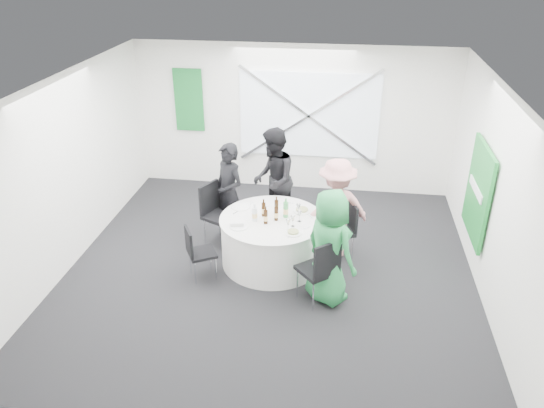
# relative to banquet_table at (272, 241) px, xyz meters

# --- Properties ---
(floor) EXTENTS (6.00, 6.00, 0.00)m
(floor) POSITION_rel_banquet_table_xyz_m (0.00, -0.20, -0.38)
(floor) COLOR black
(floor) RESTS_ON ground
(ceiling) EXTENTS (6.00, 6.00, 0.00)m
(ceiling) POSITION_rel_banquet_table_xyz_m (0.00, -0.20, 2.42)
(ceiling) COLOR white
(ceiling) RESTS_ON wall_back
(wall_back) EXTENTS (6.00, 0.00, 6.00)m
(wall_back) POSITION_rel_banquet_table_xyz_m (0.00, 2.80, 1.02)
(wall_back) COLOR white
(wall_back) RESTS_ON floor
(wall_front) EXTENTS (6.00, 0.00, 6.00)m
(wall_front) POSITION_rel_banquet_table_xyz_m (0.00, -3.20, 1.02)
(wall_front) COLOR white
(wall_front) RESTS_ON floor
(wall_left) EXTENTS (0.00, 6.00, 6.00)m
(wall_left) POSITION_rel_banquet_table_xyz_m (-3.00, -0.20, 1.02)
(wall_left) COLOR white
(wall_left) RESTS_ON floor
(wall_right) EXTENTS (0.00, 6.00, 6.00)m
(wall_right) POSITION_rel_banquet_table_xyz_m (3.00, -0.20, 1.02)
(wall_right) COLOR white
(wall_right) RESTS_ON floor
(window_panel) EXTENTS (2.60, 0.03, 1.60)m
(window_panel) POSITION_rel_banquet_table_xyz_m (0.30, 2.76, 1.12)
(window_panel) COLOR silver
(window_panel) RESTS_ON wall_back
(window_brace_a) EXTENTS (2.63, 0.05, 1.84)m
(window_brace_a) POSITION_rel_banquet_table_xyz_m (0.30, 2.72, 1.12)
(window_brace_a) COLOR silver
(window_brace_a) RESTS_ON window_panel
(window_brace_b) EXTENTS (2.63, 0.05, 1.84)m
(window_brace_b) POSITION_rel_banquet_table_xyz_m (0.30, 2.72, 1.12)
(window_brace_b) COLOR silver
(window_brace_b) RESTS_ON window_panel
(green_banner) EXTENTS (0.55, 0.04, 1.20)m
(green_banner) POSITION_rel_banquet_table_xyz_m (-2.00, 2.75, 1.32)
(green_banner) COLOR #156C2F
(green_banner) RESTS_ON wall_back
(green_sign) EXTENTS (0.05, 1.20, 1.40)m
(green_sign) POSITION_rel_banquet_table_xyz_m (2.94, 0.40, 0.82)
(green_sign) COLOR #177E2C
(green_sign) RESTS_ON wall_right
(banquet_table) EXTENTS (1.56, 1.56, 0.76)m
(banquet_table) POSITION_rel_banquet_table_xyz_m (0.00, 0.00, 0.00)
(banquet_table) COLOR silver
(banquet_table) RESTS_ON floor
(chair_back) EXTENTS (0.41, 0.42, 0.86)m
(chair_back) POSITION_rel_banquet_table_xyz_m (-0.05, 1.21, 0.12)
(chair_back) COLOR black
(chair_back) RESTS_ON floor
(chair_back_left) EXTENTS (0.62, 0.62, 1.01)m
(chair_back_left) POSITION_rel_banquet_table_xyz_m (-0.98, 0.49, 0.22)
(chair_back_left) COLOR black
(chair_back_left) RESTS_ON floor
(chair_back_right) EXTENTS (0.52, 0.51, 0.88)m
(chair_back_right) POSITION_rel_banquet_table_xyz_m (1.09, 0.37, 0.14)
(chair_back_right) COLOR black
(chair_back_right) RESTS_ON floor
(chair_front_right) EXTENTS (0.64, 0.64, 1.00)m
(chair_front_right) POSITION_rel_banquet_table_xyz_m (0.79, -0.92, 0.21)
(chair_front_right) COLOR black
(chair_front_right) RESTS_ON floor
(chair_front_left) EXTENTS (0.51, 0.51, 0.83)m
(chair_front_left) POSITION_rel_banquet_table_xyz_m (-1.01, -0.57, 0.10)
(chair_front_left) COLOR black
(chair_front_left) RESTS_ON floor
(person_man_back_left) EXTENTS (0.71, 0.68, 1.64)m
(person_man_back_left) POSITION_rel_banquet_table_xyz_m (-0.79, 0.66, 0.44)
(person_man_back_left) COLOR black
(person_man_back_left) RESTS_ON floor
(person_man_back) EXTENTS (0.57, 0.91, 1.77)m
(person_man_back) POSITION_rel_banquet_table_xyz_m (-0.14, 1.10, 0.50)
(person_man_back) COLOR black
(person_man_back) RESTS_ON floor
(person_woman_pink) EXTENTS (1.14, 0.83, 1.60)m
(person_woman_pink) POSITION_rel_banquet_table_xyz_m (0.93, 0.38, 0.42)
(person_woman_pink) COLOR #D68A8B
(person_woman_pink) RESTS_ON floor
(person_woman_green) EXTENTS (0.94, 0.92, 1.64)m
(person_woman_green) POSITION_rel_banquet_table_xyz_m (0.88, -0.79, 0.44)
(person_woman_green) COLOR #258844
(person_woman_green) RESTS_ON floor
(plate_back) EXTENTS (0.29, 0.29, 0.01)m
(plate_back) POSITION_rel_banquet_table_xyz_m (-0.08, 0.50, 0.39)
(plate_back) COLOR white
(plate_back) RESTS_ON banquet_table
(plate_back_left) EXTENTS (0.30, 0.30, 0.01)m
(plate_back_left) POSITION_rel_banquet_table_xyz_m (-0.53, 0.30, 0.39)
(plate_back_left) COLOR white
(plate_back_left) RESTS_ON banquet_table
(plate_back_right) EXTENTS (0.28, 0.28, 0.04)m
(plate_back_right) POSITION_rel_banquet_table_xyz_m (0.42, 0.30, 0.40)
(plate_back_right) COLOR white
(plate_back_right) RESTS_ON banquet_table
(plate_front_right) EXTENTS (0.24, 0.24, 0.04)m
(plate_front_right) POSITION_rel_banquet_table_xyz_m (0.36, -0.39, 0.40)
(plate_front_right) COLOR white
(plate_front_right) RESTS_ON banquet_table
(plate_front_left) EXTENTS (0.27, 0.27, 0.01)m
(plate_front_left) POSITION_rel_banquet_table_xyz_m (-0.44, -0.32, 0.39)
(plate_front_left) COLOR white
(plate_front_left) RESTS_ON banquet_table
(napkin) EXTENTS (0.22, 0.17, 0.05)m
(napkin) POSITION_rel_banquet_table_xyz_m (-0.47, -0.29, 0.42)
(napkin) COLOR silver
(napkin) RESTS_ON plate_front_left
(beer_bottle_a) EXTENTS (0.06, 0.06, 0.27)m
(beer_bottle_a) POSITION_rel_banquet_table_xyz_m (-0.13, 0.06, 0.49)
(beer_bottle_a) COLOR #341B09
(beer_bottle_a) RESTS_ON banquet_table
(beer_bottle_b) EXTENTS (0.06, 0.06, 0.28)m
(beer_bottle_b) POSITION_rel_banquet_table_xyz_m (0.04, 0.17, 0.49)
(beer_bottle_b) COLOR #341B09
(beer_bottle_b) RESTS_ON banquet_table
(beer_bottle_c) EXTENTS (0.06, 0.06, 0.27)m
(beer_bottle_c) POSITION_rel_banquet_table_xyz_m (0.07, -0.04, 0.48)
(beer_bottle_c) COLOR #341B09
(beer_bottle_c) RESTS_ON banquet_table
(beer_bottle_d) EXTENTS (0.06, 0.06, 0.27)m
(beer_bottle_d) POSITION_rel_banquet_table_xyz_m (-0.07, -0.16, 0.48)
(beer_bottle_d) COLOR #341B09
(beer_bottle_d) RESTS_ON banquet_table
(green_water_bottle) EXTENTS (0.08, 0.08, 0.30)m
(green_water_bottle) POSITION_rel_banquet_table_xyz_m (0.19, 0.08, 0.50)
(green_water_bottle) COLOR green
(green_water_bottle) RESTS_ON banquet_table
(clear_water_bottle) EXTENTS (0.08, 0.08, 0.27)m
(clear_water_bottle) POSITION_rel_banquet_table_xyz_m (-0.24, -0.10, 0.48)
(clear_water_bottle) COLOR white
(clear_water_bottle) RESTS_ON banquet_table
(wine_glass_a) EXTENTS (0.07, 0.07, 0.17)m
(wine_glass_a) POSITION_rel_banquet_table_xyz_m (0.27, -0.31, 0.50)
(wine_glass_a) COLOR white
(wine_glass_a) RESTS_ON banquet_table
(wine_glass_b) EXTENTS (0.07, 0.07, 0.17)m
(wine_glass_b) POSITION_rel_banquet_table_xyz_m (0.37, 0.19, 0.50)
(wine_glass_b) COLOR white
(wine_glass_b) RESTS_ON banquet_table
(wine_glass_c) EXTENTS (0.07, 0.07, 0.17)m
(wine_glass_c) POSITION_rel_banquet_table_xyz_m (0.33, -0.19, 0.50)
(wine_glass_c) COLOR white
(wine_glass_c) RESTS_ON banquet_table
(wine_glass_d) EXTENTS (0.07, 0.07, 0.17)m
(wine_glass_d) POSITION_rel_banquet_table_xyz_m (0.41, -0.03, 0.50)
(wine_glass_d) COLOR white
(wine_glass_d) RESTS_ON banquet_table
(fork_a) EXTENTS (0.10, 0.13, 0.01)m
(fork_a) POSITION_rel_banquet_table_xyz_m (0.33, -0.47, 0.38)
(fork_a) COLOR silver
(fork_a) RESTS_ON banquet_table
(knife_a) EXTENTS (0.11, 0.13, 0.01)m
(knife_a) POSITION_rel_banquet_table_xyz_m (0.53, -0.21, 0.38)
(knife_a) COLOR silver
(knife_a) RESTS_ON banquet_table
(fork_b) EXTENTS (0.15, 0.02, 0.01)m
(fork_b) POSITION_rel_banquet_table_xyz_m (0.19, 0.54, 0.38)
(fork_b) COLOR silver
(fork_b) RESTS_ON banquet_table
(knife_b) EXTENTS (0.15, 0.03, 0.01)m
(knife_b) POSITION_rel_banquet_table_xyz_m (-0.12, 0.56, 0.38)
(knife_b) COLOR silver
(knife_b) RESTS_ON banquet_table
(fork_c) EXTENTS (0.09, 0.14, 0.01)m
(fork_c) POSITION_rel_banquet_table_xyz_m (0.56, 0.14, 0.38)
(fork_c) COLOR silver
(fork_c) RESTS_ON banquet_table
(knife_c) EXTENTS (0.10, 0.13, 0.01)m
(knife_c) POSITION_rel_banquet_table_xyz_m (0.36, 0.45, 0.38)
(knife_c) COLOR silver
(knife_c) RESTS_ON banquet_table
(fork_d) EXTENTS (0.08, 0.14, 0.01)m
(fork_d) POSITION_rel_banquet_table_xyz_m (-0.41, 0.41, 0.38)
(fork_d) COLOR silver
(fork_d) RESTS_ON banquet_table
(knife_d) EXTENTS (0.08, 0.14, 0.01)m
(knife_d) POSITION_rel_banquet_table_xyz_m (-0.56, 0.11, 0.38)
(knife_d) COLOR silver
(knife_d) RESTS_ON banquet_table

